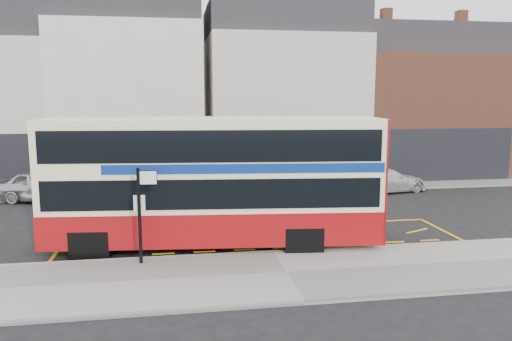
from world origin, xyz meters
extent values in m
plane|color=black|center=(0.00, 0.00, 0.00)|extent=(120.00, 120.00, 0.00)
cube|color=gray|center=(0.00, -2.30, 0.07)|extent=(40.00, 4.00, 0.15)
cube|color=gray|center=(0.00, -0.38, 0.07)|extent=(40.00, 0.15, 0.15)
cube|color=gray|center=(0.00, 11.00, 0.07)|extent=(50.00, 3.00, 0.15)
cube|color=beige|center=(-5.50, 15.00, 4.50)|extent=(8.00, 8.00, 9.00)
cube|color=#28262B|center=(-5.50, 15.00, 9.90)|extent=(8.00, 7.20, 1.80)
cube|color=black|center=(-5.50, 11.02, 1.60)|extent=(7.36, 0.06, 3.20)
cube|color=black|center=(-5.50, 11.04, 1.40)|extent=(5.60, 0.04, 2.00)
cube|color=beige|center=(3.50, 15.00, 4.25)|extent=(9.00, 8.00, 8.50)
cube|color=#28262B|center=(3.50, 15.00, 9.40)|extent=(9.00, 7.20, 1.80)
cube|color=#126923|center=(3.50, 11.02, 1.60)|extent=(8.28, 0.06, 3.20)
cube|color=black|center=(3.50, 11.04, 1.40)|extent=(6.30, 0.04, 2.00)
cube|color=#93513B|center=(12.50, 15.00, 3.75)|extent=(9.00, 8.00, 7.50)
cube|color=#28262B|center=(12.50, 15.00, 8.40)|extent=(9.00, 7.20, 1.80)
cube|color=#93513B|center=(9.80, 14.00, 9.70)|extent=(0.60, 0.60, 1.20)
cube|color=#93513B|center=(14.75, 14.00, 9.70)|extent=(0.60, 0.60, 1.20)
cube|color=black|center=(12.50, 11.02, 1.60)|extent=(8.28, 0.06, 3.20)
cube|color=black|center=(12.50, 11.04, 1.40)|extent=(6.30, 0.04, 2.00)
cube|color=#FEF0C1|center=(-1.79, 0.79, 2.37)|extent=(11.16, 3.59, 4.04)
cube|color=maroon|center=(-1.79, 0.79, 0.90)|extent=(11.20, 3.63, 1.10)
cube|color=maroon|center=(3.64, 0.24, 2.37)|extent=(0.32, 2.52, 4.04)
cube|color=black|center=(-1.79, 0.79, 2.09)|extent=(10.73, 3.61, 0.95)
cube|color=black|center=(-1.79, 0.79, 3.59)|extent=(10.73, 3.61, 1.00)
cube|color=navy|center=(-0.80, 0.69, 2.89)|extent=(8.98, 3.42, 0.30)
cube|color=black|center=(-7.23, 1.35, 1.84)|extent=(0.29, 2.29, 1.59)
cube|color=black|center=(-7.23, 1.35, 3.59)|extent=(0.29, 2.29, 1.00)
cube|color=black|center=(-7.22, 1.35, 2.79)|extent=(0.23, 1.74, 0.35)
cube|color=#FEF0C1|center=(-1.79, 0.79, 4.34)|extent=(11.15, 3.49, 0.12)
cylinder|color=black|center=(-5.77, 0.07, 0.50)|extent=(1.02, 0.38, 1.00)
cylinder|color=black|center=(-5.55, 2.31, 0.50)|extent=(1.02, 0.38, 1.00)
cylinder|color=black|center=(0.97, -0.62, 0.50)|extent=(1.02, 0.38, 1.00)
cylinder|color=black|center=(1.20, 1.62, 0.50)|extent=(1.02, 0.38, 1.00)
cube|color=black|center=(-4.14, -0.87, 1.59)|extent=(0.10, 0.10, 2.88)
cube|color=white|center=(-3.85, -0.88, 2.74)|extent=(0.52, 0.06, 0.42)
cube|color=white|center=(-4.14, -0.81, 1.98)|extent=(0.34, 0.04, 0.48)
imported|color=#BAB9BE|center=(-9.32, 9.42, 0.77)|extent=(4.84, 2.98, 1.54)
imported|color=#414148|center=(-3.53, 8.45, 0.61)|extent=(3.91, 2.04, 1.23)
imported|color=silver|center=(7.97, 9.04, 0.65)|extent=(4.72, 2.67, 1.29)
cylinder|color=#342617|center=(3.72, 11.40, 0.84)|extent=(0.24, 0.24, 1.68)
camera|label=1|loc=(-3.06, -15.62, 5.17)|focal=35.00mm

